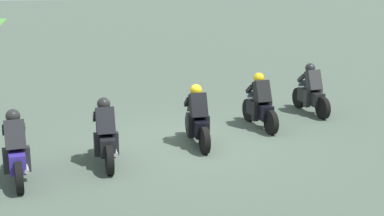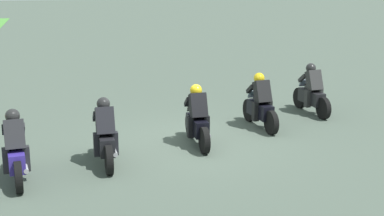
% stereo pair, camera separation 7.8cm
% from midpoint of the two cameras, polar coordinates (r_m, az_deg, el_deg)
% --- Properties ---
extents(ground_plane, '(120.00, 120.00, 0.00)m').
position_cam_midpoint_polar(ground_plane, '(14.52, 0.18, -3.41)').
color(ground_plane, '#445046').
extents(rider_lane_a, '(2.04, 0.57, 1.51)m').
position_cam_midpoint_polar(rider_lane_a, '(17.52, 11.94, 1.46)').
color(rider_lane_a, black).
rests_on(rider_lane_a, ground_plane).
extents(rider_lane_b, '(2.04, 0.57, 1.51)m').
position_cam_midpoint_polar(rider_lane_b, '(15.77, 6.95, 0.26)').
color(rider_lane_b, black).
rests_on(rider_lane_b, ground_plane).
extents(rider_lane_c, '(2.04, 0.54, 1.51)m').
position_cam_midpoint_polar(rider_lane_c, '(14.16, 0.68, -1.24)').
color(rider_lane_c, black).
rests_on(rider_lane_c, ground_plane).
extents(rider_lane_d, '(2.04, 0.55, 1.51)m').
position_cam_midpoint_polar(rider_lane_d, '(12.96, -8.45, -2.88)').
color(rider_lane_d, black).
rests_on(rider_lane_d, ground_plane).
extents(rider_lane_e, '(2.04, 0.58, 1.51)m').
position_cam_midpoint_polar(rider_lane_e, '(12.36, -16.95, -4.20)').
color(rider_lane_e, black).
rests_on(rider_lane_e, ground_plane).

